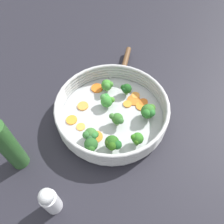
% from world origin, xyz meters
% --- Properties ---
extents(ground_plane, '(4.00, 4.00, 0.00)m').
position_xyz_m(ground_plane, '(0.00, 0.00, 0.00)').
color(ground_plane, black).
extents(skillet, '(0.35, 0.35, 0.02)m').
position_xyz_m(skillet, '(0.00, 0.00, 0.01)').
color(skillet, '#B2B5B7').
rests_on(skillet, ground_plane).
extents(skillet_rim_wall, '(0.36, 0.36, 0.06)m').
position_xyz_m(skillet_rim_wall, '(0.00, 0.00, 0.05)').
color(skillet_rim_wall, '#B9B9B9').
rests_on(skillet_rim_wall, skillet).
extents(skillet_handle, '(0.05, 0.16, 0.02)m').
position_xyz_m(skillet_handle, '(0.05, 0.25, 0.03)').
color(skillet_handle, brown).
rests_on(skillet_handle, skillet).
extents(skillet_rivet_left, '(0.01, 0.01, 0.01)m').
position_xyz_m(skillet_rivet_left, '(0.08, 0.15, 0.02)').
color(skillet_rivet_left, '#B7B3B6').
rests_on(skillet_rivet_left, skillet).
extents(skillet_rivet_right, '(0.01, 0.01, 0.01)m').
position_xyz_m(skillet_rivet_right, '(-0.01, 0.17, 0.02)').
color(skillet_rivet_right, '#B6B5B7').
rests_on(skillet_rivet_right, skillet).
extents(carrot_slice_0, '(0.04, 0.04, 0.00)m').
position_xyz_m(carrot_slice_0, '(0.11, 0.05, 0.02)').
color(carrot_slice_0, orange).
rests_on(carrot_slice_0, skillet).
extents(carrot_slice_1, '(0.03, 0.03, 0.00)m').
position_xyz_m(carrot_slice_1, '(-0.10, -0.05, 0.02)').
color(carrot_slice_1, '#ED9B41').
rests_on(carrot_slice_1, skillet).
extents(carrot_slice_2, '(0.05, 0.05, 0.00)m').
position_xyz_m(carrot_slice_2, '(0.10, 0.03, 0.02)').
color(carrot_slice_2, orange).
rests_on(carrot_slice_2, skillet).
extents(carrot_slice_3, '(0.05, 0.05, 0.00)m').
position_xyz_m(carrot_slice_3, '(0.08, 0.06, 0.02)').
color(carrot_slice_3, orange).
rests_on(carrot_slice_3, skillet).
extents(carrot_slice_4, '(0.05, 0.05, 0.00)m').
position_xyz_m(carrot_slice_4, '(-0.05, -0.08, 0.02)').
color(carrot_slice_4, orange).
rests_on(carrot_slice_4, skillet).
extents(carrot_slice_5, '(0.05, 0.05, 0.00)m').
position_xyz_m(carrot_slice_5, '(-0.13, -0.02, 0.02)').
color(carrot_slice_5, orange).
rests_on(carrot_slice_5, skillet).
extents(carrot_slice_6, '(0.05, 0.05, 0.01)m').
position_xyz_m(carrot_slice_6, '(-0.10, 0.03, 0.02)').
color(carrot_slice_6, '#F0933C').
rests_on(carrot_slice_6, skillet).
extents(carrot_slice_7, '(0.03, 0.03, 0.00)m').
position_xyz_m(carrot_slice_7, '(0.05, 0.04, 0.02)').
color(carrot_slice_7, orange).
rests_on(carrot_slice_7, skillet).
extents(carrot_slice_8, '(0.04, 0.04, 0.00)m').
position_xyz_m(carrot_slice_8, '(0.08, 0.08, 0.02)').
color(carrot_slice_8, orange).
rests_on(carrot_slice_8, skillet).
extents(carrot_slice_9, '(0.06, 0.06, 0.01)m').
position_xyz_m(carrot_slice_9, '(-0.05, 0.12, 0.02)').
color(carrot_slice_9, orange).
rests_on(carrot_slice_9, skillet).
extents(broccoli_floret_0, '(0.04, 0.04, 0.05)m').
position_xyz_m(broccoli_floret_0, '(0.07, -0.11, 0.05)').
color(broccoli_floret_0, '#5C8D44').
rests_on(broccoli_floret_0, skillet).
extents(broccoli_floret_1, '(0.04, 0.05, 0.04)m').
position_xyz_m(broccoli_floret_1, '(-0.06, -0.12, 0.04)').
color(broccoli_floret_1, '#69864D').
rests_on(broccoli_floret_1, skillet).
extents(broccoli_floret_2, '(0.04, 0.04, 0.05)m').
position_xyz_m(broccoli_floret_2, '(0.05, 0.09, 0.04)').
color(broccoli_floret_2, '#83B468').
rests_on(broccoli_floret_2, skillet).
extents(broccoli_floret_3, '(0.05, 0.05, 0.06)m').
position_xyz_m(broccoli_floret_3, '(0.12, -0.01, 0.05)').
color(broccoli_floret_3, '#86AC6E').
rests_on(broccoli_floret_3, skillet).
extents(broccoli_floret_4, '(0.04, 0.04, 0.05)m').
position_xyz_m(broccoli_floret_4, '(0.02, -0.04, 0.04)').
color(broccoli_floret_4, '#7DA35A').
rests_on(broccoli_floret_4, skillet).
extents(broccoli_floret_5, '(0.04, 0.05, 0.05)m').
position_xyz_m(broccoli_floret_5, '(-0.02, 0.11, 0.04)').
color(broccoli_floret_5, '#85AF66').
rests_on(broccoli_floret_5, skillet).
extents(broccoli_floret_6, '(0.05, 0.05, 0.05)m').
position_xyz_m(broccoli_floret_6, '(0.00, -0.13, 0.05)').
color(broccoli_floret_6, '#789E5E').
rests_on(broccoli_floret_6, skillet).
extents(broccoli_floret_7, '(0.05, 0.05, 0.05)m').
position_xyz_m(broccoli_floret_7, '(-0.02, 0.04, 0.04)').
color(broccoli_floret_7, '#5F8450').
rests_on(broccoli_floret_7, skillet).
extents(broccoli_floret_8, '(0.05, 0.04, 0.05)m').
position_xyz_m(broccoli_floret_8, '(-0.06, -0.09, 0.04)').
color(broccoli_floret_8, '#5D9051').
rests_on(broccoli_floret_8, skillet).
extents(salt_shaker, '(0.04, 0.04, 0.11)m').
position_xyz_m(salt_shaker, '(-0.15, -0.28, 0.06)').
color(salt_shaker, white).
rests_on(salt_shaker, ground_plane).
extents(oil_bottle, '(0.05, 0.05, 0.24)m').
position_xyz_m(oil_bottle, '(-0.27, -0.16, 0.10)').
color(oil_bottle, '#2D5B28').
rests_on(oil_bottle, ground_plane).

